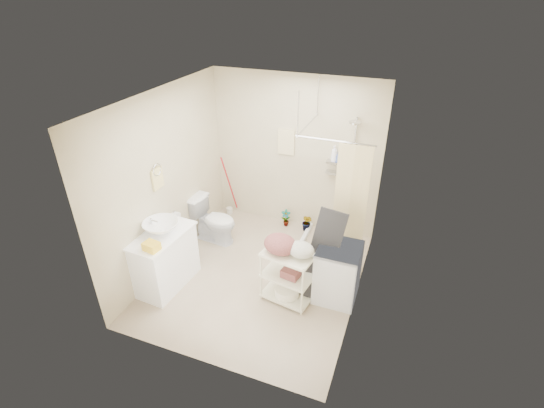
% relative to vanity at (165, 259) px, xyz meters
% --- Properties ---
extents(floor, '(3.20, 3.20, 0.00)m').
position_rel_vanity_xyz_m(floor, '(1.16, 0.60, -0.42)').
color(floor, tan).
rests_on(floor, ground).
extents(ceiling, '(2.80, 3.20, 0.04)m').
position_rel_vanity_xyz_m(ceiling, '(1.16, 0.60, 2.18)').
color(ceiling, silver).
rests_on(ceiling, ground).
extents(wall_back, '(2.80, 0.04, 2.60)m').
position_rel_vanity_xyz_m(wall_back, '(1.16, 2.20, 0.88)').
color(wall_back, beige).
rests_on(wall_back, ground).
extents(wall_front, '(2.80, 0.04, 2.60)m').
position_rel_vanity_xyz_m(wall_front, '(1.16, -1.00, 0.88)').
color(wall_front, beige).
rests_on(wall_front, ground).
extents(wall_left, '(0.04, 3.20, 2.60)m').
position_rel_vanity_xyz_m(wall_left, '(-0.24, 0.60, 0.88)').
color(wall_left, beige).
rests_on(wall_left, ground).
extents(wall_right, '(0.04, 3.20, 2.60)m').
position_rel_vanity_xyz_m(wall_right, '(2.56, 0.60, 0.88)').
color(wall_right, beige).
rests_on(wall_right, ground).
extents(vanity, '(0.60, 0.99, 0.84)m').
position_rel_vanity_xyz_m(vanity, '(0.00, 0.00, 0.00)').
color(vanity, white).
rests_on(vanity, ground).
extents(sink, '(0.51, 0.51, 0.17)m').
position_rel_vanity_xyz_m(sink, '(-0.01, 0.05, 0.50)').
color(sink, white).
rests_on(sink, vanity).
extents(counter_basket, '(0.21, 0.18, 0.11)m').
position_rel_vanity_xyz_m(counter_basket, '(0.10, -0.33, 0.47)').
color(counter_basket, yellow).
rests_on(counter_basket, vanity).
extents(floor_basket, '(0.32, 0.29, 0.14)m').
position_rel_vanity_xyz_m(floor_basket, '(0.11, -0.31, -0.35)').
color(floor_basket, yellow).
rests_on(floor_basket, ground).
extents(toilet, '(0.78, 0.49, 0.76)m').
position_rel_vanity_xyz_m(toilet, '(0.12, 1.21, -0.04)').
color(toilet, silver).
rests_on(toilet, ground).
extents(mop, '(0.12, 0.12, 1.16)m').
position_rel_vanity_xyz_m(mop, '(-0.04, 2.06, 0.16)').
color(mop, '#B20F19').
rests_on(mop, ground).
extents(potted_plant_a, '(0.19, 0.16, 0.32)m').
position_rel_vanity_xyz_m(potted_plant_a, '(1.08, 2.02, -0.26)').
color(potted_plant_a, brown).
rests_on(potted_plant_a, ground).
extents(potted_plant_b, '(0.23, 0.22, 0.33)m').
position_rel_vanity_xyz_m(potted_plant_b, '(1.48, 2.00, -0.25)').
color(potted_plant_b, '#974D27').
rests_on(potted_plant_b, ground).
extents(hanging_towel, '(0.28, 0.03, 0.42)m').
position_rel_vanity_xyz_m(hanging_towel, '(1.01, 2.18, 1.08)').
color(hanging_towel, beige).
rests_on(hanging_towel, wall_back).
extents(towel_ring, '(0.04, 0.22, 0.34)m').
position_rel_vanity_xyz_m(towel_ring, '(-0.22, 0.40, 1.05)').
color(towel_ring, '#EFDB85').
rests_on(towel_ring, wall_left).
extents(tp_holder, '(0.08, 0.12, 0.14)m').
position_rel_vanity_xyz_m(tp_holder, '(-0.20, 0.65, 0.30)').
color(tp_holder, white).
rests_on(tp_holder, wall_left).
extents(shower, '(1.10, 1.10, 2.10)m').
position_rel_vanity_xyz_m(shower, '(2.01, 1.65, 0.63)').
color(shower, silver).
rests_on(shower, ground).
extents(shampoo_bottle_a, '(0.12, 0.12, 0.25)m').
position_rel_vanity_xyz_m(shampoo_bottle_a, '(1.82, 2.13, 1.02)').
color(shampoo_bottle_a, white).
rests_on(shampoo_bottle_a, shower).
extents(shampoo_bottle_b, '(0.09, 0.09, 0.15)m').
position_rel_vanity_xyz_m(shampoo_bottle_b, '(1.88, 2.13, 0.98)').
color(shampoo_bottle_b, '#4A62AF').
rests_on(shampoo_bottle_b, shower).
extents(washing_machine, '(0.55, 0.57, 0.80)m').
position_rel_vanity_xyz_m(washing_machine, '(2.30, 0.60, -0.02)').
color(washing_machine, silver).
rests_on(washing_machine, ground).
extents(laundry_rack, '(0.71, 0.49, 0.90)m').
position_rel_vanity_xyz_m(laundry_rack, '(1.69, 0.30, 0.03)').
color(laundry_rack, beige).
rests_on(laundry_rack, ground).
extents(ironing_board, '(0.37, 0.12, 1.31)m').
position_rel_vanity_xyz_m(ironing_board, '(2.09, 0.56, 0.23)').
color(ironing_board, black).
rests_on(ironing_board, ground).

